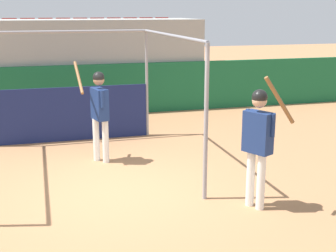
# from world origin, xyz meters

# --- Properties ---
(ground_plane) EXTENTS (60.00, 60.00, 0.00)m
(ground_plane) POSITION_xyz_m (0.00, 0.00, 0.00)
(ground_plane) COLOR #A8754C
(outfield_wall) EXTENTS (24.00, 0.12, 1.50)m
(outfield_wall) POSITION_xyz_m (0.00, 6.08, 0.75)
(outfield_wall) COLOR #196038
(outfield_wall) RESTS_ON ground
(bleacher_section) EXTENTS (7.60, 2.40, 2.78)m
(bleacher_section) POSITION_xyz_m (-0.00, 7.34, 1.39)
(bleacher_section) COLOR #9E9E99
(bleacher_section) RESTS_ON ground
(batting_cage) EXTENTS (3.93, 4.27, 2.59)m
(batting_cage) POSITION_xyz_m (-0.56, 2.77, 1.15)
(batting_cage) COLOR gray
(batting_cage) RESTS_ON ground
(player_batter) EXTENTS (0.60, 0.86, 2.01)m
(player_batter) POSITION_xyz_m (-0.02, 1.72, 1.14)
(player_batter) COLOR white
(player_batter) RESTS_ON ground
(player_waiting) EXTENTS (0.63, 0.63, 2.13)m
(player_waiting) POSITION_xyz_m (2.03, -1.24, 1.16)
(player_waiting) COLOR white
(player_waiting) RESTS_ON ground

